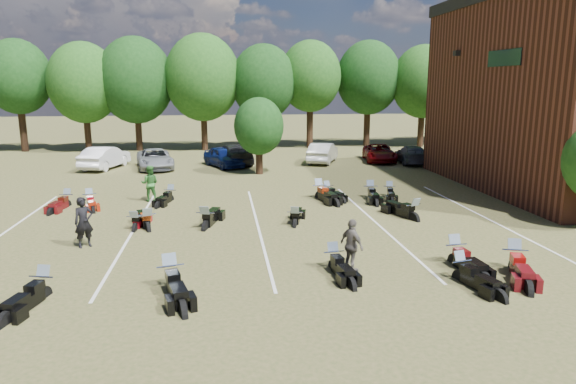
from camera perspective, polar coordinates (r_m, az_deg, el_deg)
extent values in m
plane|color=brown|center=(18.84, 6.49, -5.95)|extent=(160.00, 160.00, 0.00)
imported|color=silver|center=(37.67, -19.69, 3.64)|extent=(2.83, 4.94, 1.54)
imported|color=gray|center=(36.59, -14.57, 3.58)|extent=(3.18, 5.23, 1.36)
imported|color=black|center=(37.43, -6.19, 4.18)|extent=(3.37, 5.50, 1.49)
imported|color=#0B174E|center=(36.48, -7.16, 3.90)|extent=(3.26, 4.48, 1.42)
imported|color=#BBBCB7|center=(38.25, 3.88, 4.39)|extent=(3.14, 4.77, 1.49)
imported|color=#590507|center=(39.37, 10.13, 4.30)|extent=(2.88, 4.96, 1.30)
imported|color=#38383D|center=(38.87, 13.56, 4.07)|extent=(2.43, 4.73, 1.31)
imported|color=black|center=(19.73, -21.75, -3.15)|extent=(0.80, 0.72, 1.83)
imported|color=#2D6C28|center=(26.41, -15.09, 0.92)|extent=(0.93, 0.76, 1.80)
imported|color=#58514C|center=(16.10, 7.11, -5.92)|extent=(0.81, 1.07, 1.70)
cube|color=black|center=(32.49, 18.24, 14.44)|extent=(0.30, 0.40, 0.30)
cube|color=black|center=(28.08, 22.87, 13.57)|extent=(0.06, 3.00, 0.80)
cylinder|color=black|center=(49.41, -27.19, 6.33)|extent=(0.58, 0.58, 4.08)
ellipsoid|color=#1E4C19|center=(49.27, -27.67, 11.29)|extent=(6.00, 6.00, 6.90)
cylinder|color=black|center=(47.96, -21.53, 6.68)|extent=(0.58, 0.58, 4.08)
ellipsoid|color=#1E4C19|center=(47.82, -21.93, 11.80)|extent=(6.00, 6.00, 6.90)
cylinder|color=black|center=(47.00, -15.57, 6.98)|extent=(0.57, 0.58, 4.08)
ellipsoid|color=#1E4C19|center=(46.86, -15.87, 12.21)|extent=(6.00, 6.00, 6.90)
cylinder|color=black|center=(46.56, -9.43, 7.21)|extent=(0.57, 0.58, 4.08)
ellipsoid|color=#1E4C19|center=(46.42, -9.61, 12.50)|extent=(6.00, 6.00, 6.90)
cylinder|color=black|center=(46.66, -3.23, 7.36)|extent=(0.58, 0.58, 4.08)
ellipsoid|color=#1E4C19|center=(46.51, -3.29, 12.64)|extent=(6.00, 6.00, 6.90)
cylinder|color=black|center=(47.28, 2.87, 7.43)|extent=(0.57, 0.58, 4.08)
ellipsoid|color=#1E4C19|center=(47.14, 2.93, 12.63)|extent=(6.00, 6.00, 6.90)
cylinder|color=black|center=(48.42, 8.76, 7.41)|extent=(0.57, 0.58, 4.08)
ellipsoid|color=#1E4C19|center=(48.28, 8.92, 12.49)|extent=(6.00, 6.00, 6.90)
cylinder|color=black|center=(50.04, 14.31, 7.32)|extent=(0.57, 0.58, 4.08)
ellipsoid|color=#1E4C19|center=(49.90, 14.57, 12.24)|extent=(6.00, 6.00, 6.90)
cylinder|color=black|center=(52.08, 19.47, 7.18)|extent=(0.58, 0.58, 4.08)
ellipsoid|color=#1E4C19|center=(51.95, 19.81, 11.90)|extent=(6.00, 6.00, 6.90)
cylinder|color=black|center=(54.51, 24.21, 7.00)|extent=(0.58, 0.58, 4.08)
ellipsoid|color=#1E4C19|center=(54.39, 24.60, 11.50)|extent=(6.00, 6.00, 6.90)
cylinder|color=black|center=(33.32, -3.21, 3.63)|extent=(0.24, 0.24, 1.90)
sphere|color=#1E4C19|center=(33.08, -3.25, 7.32)|extent=(3.20, 3.20, 3.20)
cube|color=silver|center=(22.87, -29.30, -4.21)|extent=(0.10, 14.00, 0.01)
cube|color=silver|center=(21.49, -16.82, -4.12)|extent=(0.10, 14.00, 0.01)
cube|color=silver|center=(21.23, -3.37, -3.81)|extent=(0.10, 14.00, 0.01)
cube|color=silver|center=(22.13, 9.68, -3.31)|extent=(0.10, 14.00, 0.01)
cube|color=silver|center=(24.05, 21.16, -2.73)|extent=(0.10, 14.00, 0.01)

